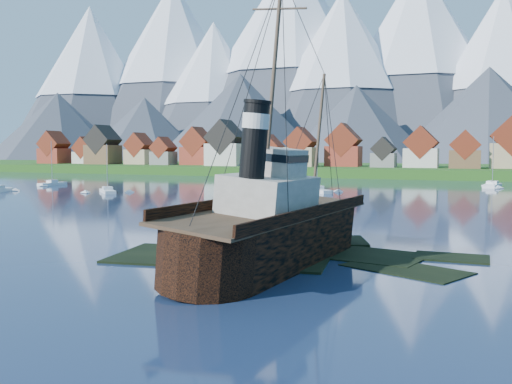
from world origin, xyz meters
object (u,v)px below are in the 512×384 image
at_px(tugboat_wreck, 278,226).
at_px(sailboat_b, 52,184).
at_px(sailboat_c, 317,191).
at_px(sailboat_e, 492,186).
at_px(sailboat_a, 108,192).

distance_m(tugboat_wreck, sailboat_b, 111.37).
xyz_separation_m(sailboat_c, sailboat_e, (34.69, 31.52, 0.01)).
bearing_deg(sailboat_a, sailboat_e, -11.85).
xyz_separation_m(sailboat_a, sailboat_e, (75.34, 48.53, 0.04)).
distance_m(sailboat_a, sailboat_c, 44.07).
bearing_deg(sailboat_b, sailboat_e, 23.00).
relative_size(sailboat_b, sailboat_e, 0.92).
distance_m(tugboat_wreck, sailboat_a, 80.29).
bearing_deg(tugboat_wreck, sailboat_a, 141.79).
xyz_separation_m(sailboat_a, sailboat_c, (40.65, 17.00, 0.03)).
distance_m(sailboat_a, sailboat_e, 89.62).
distance_m(tugboat_wreck, sailboat_e, 105.88).
bearing_deg(sailboat_a, tugboat_wreck, -88.72).
bearing_deg(tugboat_wreck, sailboat_c, 109.01).
bearing_deg(sailboat_e, tugboat_wreck, -89.64).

